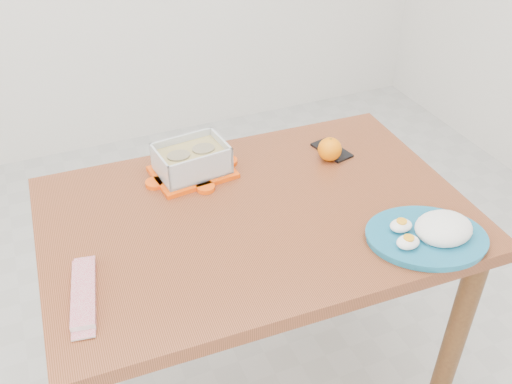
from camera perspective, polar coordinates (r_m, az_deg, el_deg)
name	(u,v)px	position (r m, az deg, el deg)	size (l,w,h in m)	color
ground	(249,383)	(2.03, -0.69, -18.57)	(3.50, 3.50, 0.00)	#B7B7B2
dining_table	(256,244)	(1.54, 0.00, -5.20)	(1.11, 0.76, 0.75)	brown
food_container	(192,160)	(1.59, -6.44, 3.15)	(0.23, 0.19, 0.09)	#FF4D07
orange_fruit	(330,149)	(1.66, 7.39, 4.26)	(0.07, 0.07, 0.07)	orange
rice_plate	(432,232)	(1.42, 17.21, -3.85)	(0.38, 0.38, 0.08)	#19688B
candy_bar	(84,294)	(1.29, -16.85, -9.70)	(0.20, 0.05, 0.02)	#B80928
smartphone	(332,150)	(1.72, 7.58, 4.17)	(0.06, 0.12, 0.01)	black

